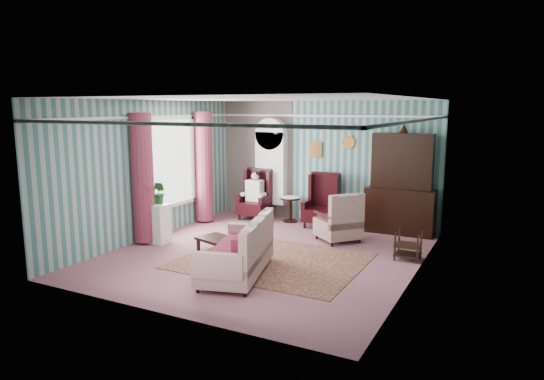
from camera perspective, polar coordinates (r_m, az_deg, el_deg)
The scene contains 17 objects.
floor at distance 9.28m, azimuth -0.78°, elevation -7.55°, with size 6.00×6.00×0.00m, color #804B59.
room_shell at distance 9.34m, azimuth -3.66°, elevation 5.12°, with size 5.53×6.02×2.91m.
bookcase at distance 12.11m, azimuth -0.12°, elevation 1.99°, with size 0.80×0.28×2.24m, color silver.
dresser_hutch at distance 10.89m, azimuth 14.95°, elevation 1.09°, with size 1.50×0.56×2.36m, color black.
wingback_left at distance 11.96m, azimuth -2.05°, elevation -0.51°, with size 0.76×0.80×1.25m, color black.
wingback_right at distance 11.23m, azimuth 5.77°, elevation -1.24°, with size 0.76×0.80×1.25m, color black.
seated_woman at distance 11.97m, azimuth -2.04°, elevation -0.68°, with size 0.44×0.40×1.18m, color white, non-canonical shape.
round_side_table at distance 11.76m, azimuth 2.16°, elevation -2.32°, with size 0.50×0.50×0.60m, color black.
nest_table at distance 9.22m, azimuth 15.72°, elevation -6.28°, with size 0.45×0.38×0.54m, color black.
plant_stand at distance 10.25m, azimuth -13.55°, elevation -3.82°, with size 0.55×0.35×0.80m, color white.
rug at distance 8.89m, azimuth 0.03°, elevation -8.29°, with size 3.20×2.60×0.01m, color #48181F.
sofa at distance 8.02m, azimuth -4.22°, elevation -6.14°, with size 1.96×1.00×1.13m, color beige.
floral_armchair at distance 10.12m, azimuth 7.80°, elevation -3.15°, with size 0.86×0.85×1.03m, color beige.
coffee_table at distance 8.92m, azimuth -6.08°, elevation -6.95°, with size 0.87×0.52×0.41m, color black.
potted_plant_a at distance 10.07m, azimuth -14.55°, elevation -0.59°, with size 0.37×0.32×0.41m, color #164917.
potted_plant_b at distance 10.13m, azimuth -13.05°, elevation -0.31°, with size 0.25×0.21×0.46m, color #24591C.
potted_plant_c at distance 10.19m, azimuth -13.74°, elevation -0.49°, with size 0.22×0.22×0.39m, color #1D531A.
Camera 1 is at (4.16, -7.82, 2.77)m, focal length 32.00 mm.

